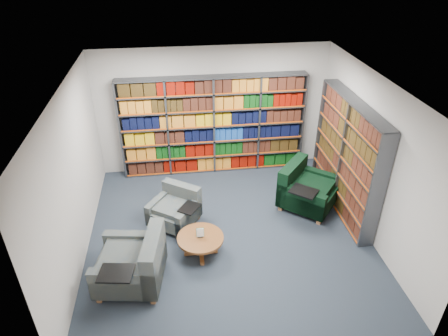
{
  "coord_description": "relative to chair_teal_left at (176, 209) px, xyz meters",
  "views": [
    {
      "loc": [
        -0.83,
        -5.61,
        4.8
      ],
      "look_at": [
        0.0,
        0.6,
        1.05
      ],
      "focal_mm": 32.0,
      "sensor_mm": 36.0,
      "label": 1
    }
  ],
  "objects": [
    {
      "name": "room_shell",
      "position": [
        0.92,
        -0.5,
        1.11
      ],
      "size": [
        5.02,
        5.02,
        2.82
      ],
      "color": "#1B232C",
      "rests_on": "ground"
    },
    {
      "name": "bookshelf_right",
      "position": [
        3.26,
        0.1,
        0.81
      ],
      "size": [
        0.28,
        2.5,
        2.2
      ],
      "color": "#47494F",
      "rests_on": "ground"
    },
    {
      "name": "chair_green_right",
      "position": [
        2.54,
        0.19,
        0.07
      ],
      "size": [
        1.37,
        1.37,
        0.89
      ],
      "color": "black",
      "rests_on": "ground"
    },
    {
      "name": "bookshelf_back",
      "position": [
        0.92,
        1.85,
        0.81
      ],
      "size": [
        4.0,
        0.28,
        2.2
      ],
      "color": "#47494F",
      "rests_on": "ground"
    },
    {
      "name": "coffee_table",
      "position": [
        0.38,
        -0.96,
        0.01
      ],
      "size": [
        0.79,
        0.79,
        0.55
      ],
      "color": "brown",
      "rests_on": "ground"
    },
    {
      "name": "chair_teal_front",
      "position": [
        -0.66,
        -1.46,
        0.08
      ],
      "size": [
        1.13,
        1.24,
        0.9
      ],
      "color": "#04183C",
      "rests_on": "ground"
    },
    {
      "name": "chair_teal_left",
      "position": [
        0.0,
        0.0,
        0.0
      ],
      "size": [
        1.08,
        1.08,
        0.71
      ],
      "color": "#04183C",
      "rests_on": "ground"
    }
  ]
}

